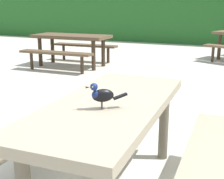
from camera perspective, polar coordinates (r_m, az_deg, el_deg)
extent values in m
cube|color=gray|center=(2.32, -0.47, -3.01)|extent=(0.85, 1.83, 0.07)
cylinder|color=#635B4C|center=(3.15, -0.18, -5.14)|extent=(0.09, 0.09, 0.67)
cylinder|color=#635B4C|center=(3.01, 9.34, -6.36)|extent=(0.09, 0.09, 0.67)
cube|color=gray|center=(2.74, -14.25, -7.01)|extent=(0.36, 1.72, 0.05)
cylinder|color=#635B4C|center=(3.32, -7.59, -6.75)|extent=(0.07, 0.07, 0.39)
cube|color=gray|center=(2.28, 16.43, -11.83)|extent=(0.36, 1.72, 0.05)
cylinder|color=#635B4C|center=(2.96, 17.33, -10.22)|extent=(0.07, 0.07, 0.39)
ellipsoid|color=black|center=(2.12, -1.66, -1.08)|extent=(0.16, 0.15, 0.09)
ellipsoid|color=navy|center=(2.11, -2.76, -0.98)|extent=(0.09, 0.09, 0.06)
sphere|color=navy|center=(2.09, -3.29, 0.48)|extent=(0.05, 0.05, 0.05)
sphere|color=#EAE08C|center=(2.07, -3.52, 0.47)|extent=(0.01, 0.01, 0.01)
sphere|color=#EAE08C|center=(2.11, -3.69, 0.73)|extent=(0.01, 0.01, 0.01)
cone|color=black|center=(2.09, -4.40, 0.42)|extent=(0.03, 0.03, 0.02)
cube|color=black|center=(2.15, 1.48, -1.24)|extent=(0.10, 0.09, 0.04)
cylinder|color=#47423D|center=(2.13, -1.78, -2.96)|extent=(0.01, 0.01, 0.05)
cylinder|color=#47423D|center=(2.15, -1.92, -2.73)|extent=(0.01, 0.01, 0.05)
cube|color=brown|center=(7.53, -7.41, 9.52)|extent=(1.82, 0.81, 0.07)
cylinder|color=#382B1D|center=(7.01, -3.37, 6.17)|extent=(0.09, 0.09, 0.67)
cylinder|color=#382B1D|center=(7.49, -1.59, 6.76)|extent=(0.09, 0.09, 0.67)
cylinder|color=#382B1D|center=(7.72, -12.86, 6.64)|extent=(0.09, 0.09, 0.67)
cylinder|color=#382B1D|center=(8.16, -10.71, 7.20)|extent=(0.09, 0.09, 0.67)
cube|color=brown|center=(6.97, -10.19, 6.56)|extent=(1.72, 0.33, 0.05)
cylinder|color=#382B1D|center=(6.68, -5.44, 4.46)|extent=(0.07, 0.07, 0.39)
cylinder|color=#382B1D|center=(7.36, -14.35, 5.05)|extent=(0.07, 0.07, 0.39)
cube|color=brown|center=(8.17, -4.89, 7.98)|extent=(1.72, 0.33, 0.05)
cylinder|color=#382B1D|center=(7.93, -0.71, 6.21)|extent=(0.07, 0.07, 0.39)
cylinder|color=#382B1D|center=(8.51, -8.73, 6.65)|extent=(0.07, 0.07, 0.39)
cylinder|color=#423324|center=(8.88, 18.86, 7.28)|extent=(0.09, 0.09, 0.67)
cylinder|color=#423324|center=(8.49, 17.76, 6.09)|extent=(0.07, 0.07, 0.39)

